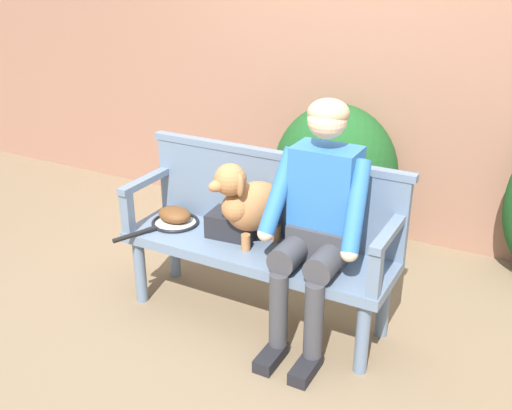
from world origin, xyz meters
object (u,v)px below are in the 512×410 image
object	(u,v)px
person_seated	(318,216)
garden_bench	(256,256)
sports_bag	(233,224)
baseball_glove	(175,215)
dog_on_bench	(248,202)
tennis_racket	(172,223)

from	to	relation	value
person_seated	garden_bench	bearing A→B (deg)	178.38
garden_bench	sports_bag	distance (m)	0.23
baseball_glove	sports_bag	size ratio (longest dim) A/B	0.79
person_seated	dog_on_bench	size ratio (longest dim) A/B	2.70
garden_bench	baseball_glove	distance (m)	0.61
garden_bench	tennis_racket	distance (m)	0.59
person_seated	sports_bag	xyz separation A→B (m)	(-0.55, 0.06, -0.20)
dog_on_bench	sports_bag	world-z (taller)	dog_on_bench
person_seated	baseball_glove	world-z (taller)	person_seated
person_seated	sports_bag	world-z (taller)	person_seated
sports_bag	dog_on_bench	bearing A→B (deg)	-17.15
dog_on_bench	baseball_glove	xyz separation A→B (m)	(-0.54, 0.03, -0.20)
garden_bench	sports_bag	bearing A→B (deg)	163.61
baseball_glove	person_seated	bearing A→B (deg)	3.43
dog_on_bench	baseball_glove	bearing A→B (deg)	176.42
dog_on_bench	tennis_racket	bearing A→B (deg)	-178.03
person_seated	tennis_racket	bearing A→B (deg)	179.59
garden_bench	sports_bag	world-z (taller)	sports_bag
dog_on_bench	tennis_racket	world-z (taller)	dog_on_bench
garden_bench	dog_on_bench	xyz separation A→B (m)	(-0.06, 0.01, 0.32)
dog_on_bench	baseball_glove	distance (m)	0.58
person_seated	dog_on_bench	bearing A→B (deg)	176.66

